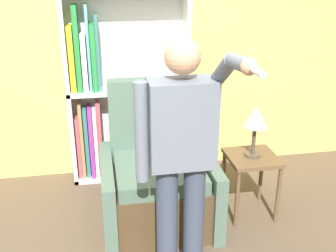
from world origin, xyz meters
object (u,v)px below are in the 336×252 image
at_px(bookcase, 113,93).
at_px(side_table, 251,166).
at_px(table_lamp, 256,119).
at_px(armchair, 157,180).
at_px(person_standing, 181,152).

xyz_separation_m(bookcase, side_table, (1.15, -0.94, -0.46)).
bearing_deg(table_lamp, armchair, 174.49).
distance_m(person_standing, side_table, 1.16).
relative_size(armchair, side_table, 2.11).
xyz_separation_m(bookcase, table_lamp, (1.15, -0.94, -0.02)).
bearing_deg(person_standing, armchair, 93.99).
bearing_deg(bookcase, side_table, -38.99).
bearing_deg(armchair, bookcase, 110.08).
bearing_deg(bookcase, person_standing, -77.23).
bearing_deg(side_table, person_standing, -139.53).
height_order(armchair, table_lamp, armchair).
distance_m(armchair, person_standing, 0.98).
bearing_deg(bookcase, armchair, -69.92).
distance_m(armchair, side_table, 0.85).
xyz_separation_m(armchair, side_table, (0.84, -0.08, 0.10)).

